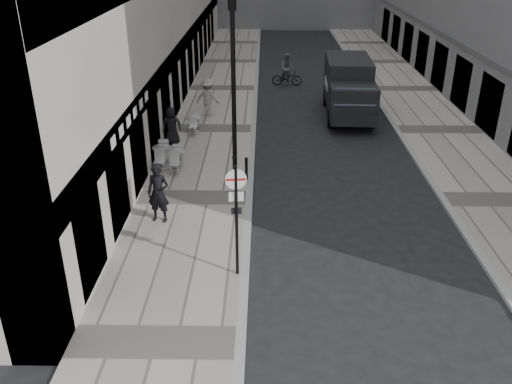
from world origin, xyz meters
TOP-DOWN VIEW (x-y plane):
  - sidewalk at (-2.00, 18.00)m, footprint 4.00×60.00m
  - far_sidewalk at (9.00, 18.00)m, footprint 4.00×60.00m
  - walking_man at (-2.90, 8.60)m, footprint 0.80×0.60m
  - sign_post at (-0.20, 5.53)m, footprint 0.56×0.13m
  - lamppost at (-0.60, 12.22)m, footprint 0.30×0.30m
  - bollard_near at (-0.60, 11.78)m, footprint 0.13×0.13m
  - bollard_far at (-0.15, 11.94)m, footprint 0.11×0.11m
  - panel_van at (4.90, 20.56)m, footprint 2.49×6.15m
  - cyclist at (1.95, 26.71)m, footprint 1.87×0.73m
  - pedestrian_a at (-3.60, 15.98)m, footprint 1.03×0.63m
  - pedestrian_b at (-2.38, 19.95)m, footprint 1.40×1.02m
  - pedestrian_c at (-3.60, 15.82)m, footprint 0.94×0.75m
  - cafe_table_near at (-2.99, 12.94)m, footprint 0.70×1.58m
  - cafe_table_mid at (-2.80, 17.47)m, footprint 0.66×1.48m
  - cafe_table_far at (-3.60, 13.16)m, footprint 0.77×1.75m

SIDE VIEW (x-z plane):
  - sidewalk at x=-2.00m, z-range 0.00..0.12m
  - far_sidewalk at x=9.00m, z-range 0.00..0.12m
  - cafe_table_mid at x=-2.80m, z-range 0.13..0.97m
  - bollard_far at x=-0.15m, z-range 0.12..0.98m
  - cafe_table_near at x=-2.99m, z-range 0.13..1.03m
  - bollard_near at x=-0.60m, z-range 0.12..1.12m
  - cafe_table_far at x=-3.60m, z-range 0.13..1.12m
  - cyclist at x=1.95m, z-range -0.22..1.78m
  - pedestrian_a at x=-3.60m, z-range 0.12..1.76m
  - pedestrian_c at x=-3.60m, z-range 0.12..1.81m
  - pedestrian_b at x=-2.38m, z-range 0.12..2.06m
  - walking_man at x=-2.90m, z-range 0.12..2.12m
  - panel_van at x=4.90m, z-range 0.18..3.03m
  - sign_post at x=-0.20m, z-range 0.58..3.86m
  - lamppost at x=-0.60m, z-range 0.49..7.09m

